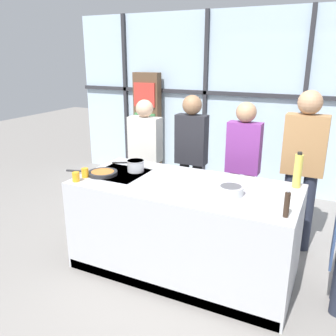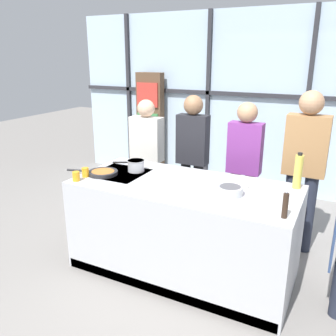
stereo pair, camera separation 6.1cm
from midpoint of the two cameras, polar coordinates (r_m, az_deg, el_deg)
ground_plane at (r=3.86m, az=2.84°, el=-15.73°), size 18.00×18.00×0.00m
back_window_wall at (r=5.80m, az=14.07°, el=10.02°), size 6.40×0.10×2.80m
bookshelf at (r=6.35m, az=-2.58°, el=6.76°), size 0.48×0.19×1.84m
demo_island at (r=3.63m, az=2.92°, el=-9.54°), size 2.17×1.01×0.94m
spectator_far_left at (r=4.69m, az=-3.03°, el=2.53°), size 0.42×0.22×1.59m
spectator_center_left at (r=4.39m, az=4.33°, el=2.49°), size 0.38×0.24×1.68m
spectator_center_right at (r=4.20m, az=12.51°, el=0.96°), size 0.38×0.23×1.63m
spectator_far_right at (r=4.08m, az=21.43°, el=0.83°), size 0.44×0.25×1.79m
frying_pan at (r=3.75m, az=-10.05°, el=-0.73°), size 0.54×0.31×0.04m
saucepan at (r=3.80m, az=-4.74°, el=0.43°), size 0.31×0.22×0.12m
white_plate at (r=3.45m, az=11.27°, el=-2.69°), size 0.25×0.25×0.01m
mixing_bowl at (r=3.21m, az=10.44°, el=-3.53°), size 0.23×0.23×0.08m
oil_bottle at (r=3.50m, az=20.62°, el=-0.52°), size 0.08×0.08×0.34m
pepper_grinder at (r=2.85m, az=18.88°, el=-5.65°), size 0.04×0.04×0.22m
juice_glass_near at (r=3.61m, az=-14.05°, el=-1.30°), size 0.07×0.07×0.09m
juice_glass_far at (r=3.71m, az=-12.65°, el=-0.68°), size 0.07×0.07×0.09m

